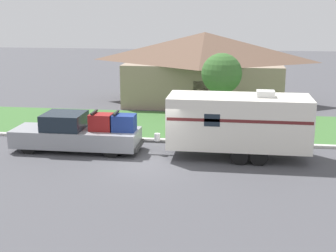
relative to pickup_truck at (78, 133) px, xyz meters
name	(u,v)px	position (x,y,z in m)	size (l,w,h in m)	color
ground_plane	(151,164)	(3.93, -1.60, -0.88)	(120.00, 120.00, 0.00)	#47474C
curb_strip	(163,140)	(3.93, 2.15, -0.81)	(80.00, 0.30, 0.14)	beige
lawn_strip	(172,125)	(3.93, 5.80, -0.86)	(80.00, 7.00, 0.03)	#3D6B33
house_across_street	(204,66)	(5.32, 13.34, 1.80)	(11.96, 7.84, 5.15)	gray
pickup_truck	(78,133)	(0.00, 0.00, 0.00)	(6.32, 2.04, 2.00)	black
travel_trailer	(239,122)	(7.80, 0.00, 0.85)	(7.78, 2.45, 3.21)	black
mailbox	(297,123)	(10.81, 2.84, 0.20)	(0.48, 0.20, 1.40)	brown
tree_in_yard	(222,74)	(6.81, 5.65, 2.29)	(2.35, 2.35, 4.36)	brown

